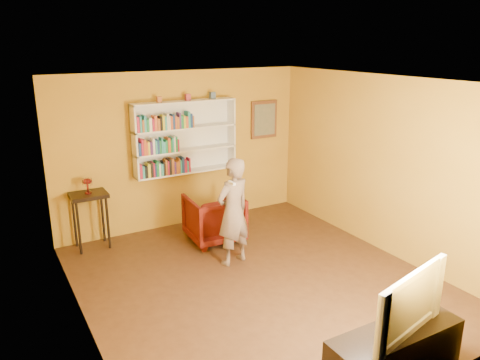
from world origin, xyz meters
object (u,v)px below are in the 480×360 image
bookshelf (184,137)px  person (233,212)px  ruby_lustre (87,183)px  console_table (89,203)px  television (400,300)px  tv_cabinet (394,353)px  armchair (214,218)px

bookshelf → person: bookshelf is taller
person → ruby_lustre: bearing=-57.3°
console_table → person: size_ratio=0.57×
ruby_lustre → television: size_ratio=0.21×
person → television: (0.17, -2.93, 0.05)m
tv_cabinet → television: (0.00, 0.00, 0.59)m
bookshelf → television: bookshelf is taller
armchair → tv_cabinet: size_ratio=0.59×
bookshelf → ruby_lustre: bookshelf is taller
tv_cabinet → television: size_ratio=1.26×
tv_cabinet → television: 0.59m
bookshelf → ruby_lustre: (-1.69, -0.16, -0.52)m
person → television: person is taller
bookshelf → television: (0.17, -4.66, -0.75)m
bookshelf → person: bearing=-90.1°
ruby_lustre → television: 4.88m
tv_cabinet → television: television is taller
tv_cabinet → ruby_lustre: bearing=112.5°
bookshelf → ruby_lustre: bearing=-174.6°
ruby_lustre → armchair: size_ratio=0.28×
armchair → ruby_lustre: bearing=-17.6°
television → ruby_lustre: bearing=99.4°
armchair → tv_cabinet: bearing=94.6°
television → person: bearing=80.2°
console_table → armchair: console_table is taller
ruby_lustre → tv_cabinet: size_ratio=0.17×
bookshelf → ruby_lustre: 1.78m
bookshelf → armchair: bearing=-82.4°
console_table → ruby_lustre: bearing=-33.7°
console_table → armchair: size_ratio=1.06×
person → armchair: bearing=-112.2°
console_table → person: person is taller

